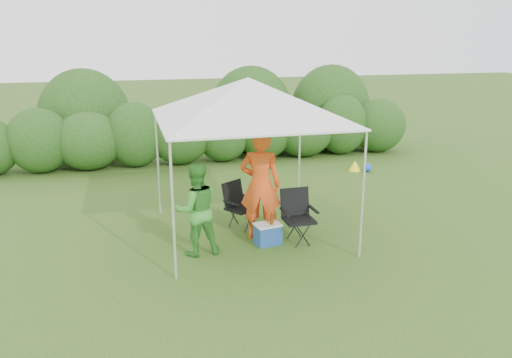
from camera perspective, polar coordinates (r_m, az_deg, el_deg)
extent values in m
plane|color=#3B5C1D|center=(8.85, -0.03, -7.29)|extent=(70.00, 70.00, 0.00)
ellipsoid|color=#275019|center=(14.29, -23.54, 4.03)|extent=(1.65, 1.40, 1.73)
cylinder|color=#382616|center=(14.43, -23.23, 1.27)|extent=(0.12, 0.12, 0.30)
ellipsoid|color=#275019|center=(14.16, -18.60, 4.13)|extent=(1.80, 1.53, 1.57)
cylinder|color=#382616|center=(14.30, -18.37, 1.63)|extent=(0.12, 0.12, 0.30)
ellipsoid|color=#275019|center=(14.11, -13.65, 4.94)|extent=(1.58, 1.34, 1.80)
cylinder|color=#382616|center=(14.26, -13.46, 1.98)|extent=(0.12, 0.12, 0.30)
ellipsoid|color=#275019|center=(14.19, -8.67, 4.97)|extent=(1.73, 1.47, 1.65)
cylinder|color=#382616|center=(14.34, -8.55, 2.32)|extent=(0.12, 0.12, 0.30)
ellipsoid|color=#275019|center=(14.39, -3.78, 4.96)|extent=(1.50, 1.28, 1.50)
cylinder|color=#382616|center=(14.51, -3.73, 2.64)|extent=(0.12, 0.12, 0.30)
ellipsoid|color=#275019|center=(14.64, 0.96, 5.64)|extent=(1.65, 1.40, 1.73)
cylinder|color=#382616|center=(14.79, 0.94, 2.92)|extent=(0.12, 0.12, 0.30)
ellipsoid|color=#275019|center=(15.03, 5.48, 5.55)|extent=(1.80, 1.53, 1.57)
cylinder|color=#382616|center=(15.16, 5.42, 3.18)|extent=(0.12, 0.12, 0.30)
ellipsoid|color=#275019|center=(15.48, 9.79, 6.11)|extent=(1.57, 1.34, 1.80)
cylinder|color=#382616|center=(15.62, 9.66, 3.40)|extent=(0.12, 0.12, 0.30)
ellipsoid|color=#275019|center=(16.03, 13.80, 5.95)|extent=(1.72, 1.47, 1.65)
cylinder|color=#382616|center=(16.16, 13.64, 3.60)|extent=(0.12, 0.12, 0.30)
cylinder|color=silver|center=(7.31, -9.46, -3.83)|extent=(0.04, 0.04, 2.10)
cylinder|color=silver|center=(8.12, 12.11, -1.95)|extent=(0.04, 0.04, 2.10)
cylinder|color=silver|center=(10.18, -11.14, 1.77)|extent=(0.04, 0.04, 2.10)
cylinder|color=silver|center=(10.77, 4.99, 2.80)|extent=(0.04, 0.04, 2.10)
cube|color=white|center=(8.73, -0.87, 6.86)|extent=(3.10, 3.10, 0.03)
pyramid|color=white|center=(8.68, -0.88, 9.24)|extent=(3.10, 3.10, 0.70)
cube|color=black|center=(8.76, 4.93, -4.70)|extent=(0.52, 0.48, 0.05)
cube|color=black|center=(8.86, 4.48, -2.56)|extent=(0.51, 0.15, 0.49)
cube|color=black|center=(8.62, 3.30, -3.78)|extent=(0.06, 0.43, 0.03)
cube|color=black|center=(8.80, 6.58, -3.44)|extent=(0.06, 0.43, 0.03)
cylinder|color=black|center=(8.58, 4.04, -6.62)|extent=(0.02, 0.02, 0.41)
cylinder|color=black|center=(8.73, 6.74, -6.30)|extent=(0.02, 0.02, 0.41)
cylinder|color=black|center=(8.96, 3.11, -5.60)|extent=(0.02, 0.02, 0.41)
cylinder|color=black|center=(9.10, 5.70, -5.31)|extent=(0.02, 0.02, 0.41)
cube|color=black|center=(9.38, -1.71, -3.37)|extent=(0.65, 0.64, 0.05)
cube|color=black|center=(9.43, -2.63, -1.61)|extent=(0.47, 0.38, 0.46)
cube|color=black|center=(9.16, -2.80, -2.78)|extent=(0.27, 0.37, 0.03)
cube|color=black|center=(9.50, -0.69, -2.05)|extent=(0.27, 0.37, 0.03)
cylinder|color=black|center=(9.18, -1.65, -5.12)|extent=(0.02, 0.02, 0.39)
cylinder|color=black|center=(9.46, 0.05, -4.45)|extent=(0.02, 0.02, 0.39)
cylinder|color=black|center=(9.44, -3.46, -4.52)|extent=(0.02, 0.02, 0.39)
cylinder|color=black|center=(9.72, -1.76, -3.89)|extent=(0.02, 0.02, 0.39)
imported|color=#F5501B|center=(8.74, 0.50, -0.68)|extent=(0.84, 0.69, 1.98)
imported|color=green|center=(8.22, -6.86, -3.47)|extent=(0.81, 0.67, 1.56)
cube|color=#204895|center=(8.75, 1.33, -6.37)|extent=(0.47, 0.37, 0.34)
cube|color=silver|center=(8.68, 1.34, -5.23)|extent=(0.49, 0.40, 0.03)
cylinder|color=#592D0C|center=(8.62, 1.81, -4.49)|extent=(0.06, 0.06, 0.23)
cone|color=yellow|center=(13.70, 11.21, 1.51)|extent=(0.34, 0.34, 0.28)
sphere|color=blue|center=(13.67, 12.60, 1.27)|extent=(0.22, 0.22, 0.22)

